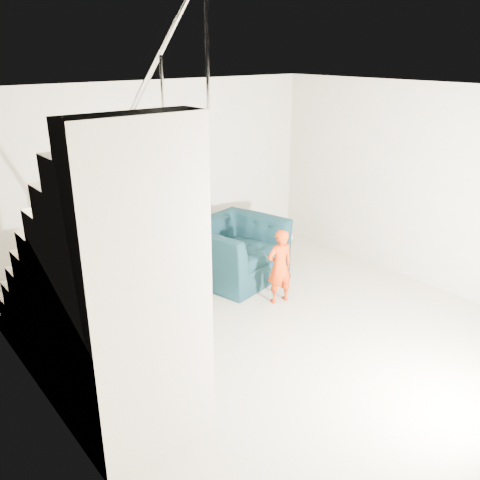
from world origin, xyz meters
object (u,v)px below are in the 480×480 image
object	(u,v)px
toddler	(280,266)
side_table	(280,242)
armchair	(235,251)
staircase	(99,303)

from	to	relation	value
toddler	side_table	xyz separation A→B (m)	(1.00, 1.05, -0.23)
armchair	side_table	size ratio (longest dim) A/B	3.27
toddler	staircase	distance (m)	2.60
armchair	toddler	distance (m)	0.93
staircase	toddler	bearing A→B (deg)	7.40
toddler	side_table	size ratio (longest dim) A/B	2.53
side_table	staircase	world-z (taller)	staircase
staircase	side_table	bearing A→B (deg)	21.27
armchair	side_table	bearing A→B (deg)	-5.96
toddler	side_table	world-z (taller)	toddler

